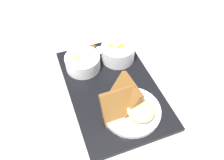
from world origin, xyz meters
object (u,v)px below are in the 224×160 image
object	(u,v)px
knife	(88,49)
spoon	(95,53)
bowl_salad	(118,51)
bowl_soup	(83,61)
plate_main	(131,108)

from	to	relation	value
knife	spoon	world-z (taller)	knife
bowl_salad	bowl_soup	world-z (taller)	bowl_salad
bowl_soup	knife	xyz separation A→B (m)	(-0.08, 0.04, -0.02)
bowl_salad	plate_main	xyz separation A→B (m)	(0.23, -0.05, -0.01)
bowl_salad	knife	xyz separation A→B (m)	(-0.08, -0.09, -0.03)
plate_main	spoon	xyz separation A→B (m)	(-0.29, -0.03, -0.02)
bowl_soup	spoon	distance (m)	0.08
bowl_salad	bowl_soup	xyz separation A→B (m)	(0.00, -0.13, -0.00)
plate_main	spoon	size ratio (longest dim) A/B	1.11
bowl_salad	spoon	world-z (taller)	bowl_salad
knife	spoon	distance (m)	0.03
bowl_salad	bowl_soup	size ratio (longest dim) A/B	0.99
plate_main	spoon	world-z (taller)	plate_main
bowl_salad	plate_main	bearing A→B (deg)	-11.26
bowl_soup	plate_main	world-z (taller)	plate_main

